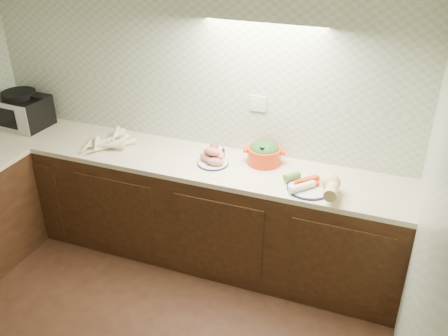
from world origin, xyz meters
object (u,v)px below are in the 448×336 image
(toaster_oven, at_px, (21,110))
(sweet_potato_plate, at_px, (213,158))
(dutch_oven, at_px, (264,153))
(veg_plate, at_px, (319,184))
(onion_bowl, at_px, (216,151))
(parsnip_pile, at_px, (106,140))

(toaster_oven, relative_size, sweet_potato_plate, 1.88)
(dutch_oven, bearing_deg, veg_plate, -42.20)
(sweet_potato_plate, relative_size, onion_bowl, 1.75)
(sweet_potato_plate, bearing_deg, dutch_oven, 23.03)
(onion_bowl, xyz_separation_m, veg_plate, (0.87, -0.24, 0.01))
(veg_plate, bearing_deg, sweet_potato_plate, 172.68)
(onion_bowl, bearing_deg, veg_plate, -15.27)
(onion_bowl, bearing_deg, sweet_potato_plate, -75.75)
(dutch_oven, xyz_separation_m, veg_plate, (0.48, -0.26, -0.04))
(dutch_oven, bearing_deg, toaster_oven, 168.43)
(dutch_oven, bearing_deg, onion_bowl, 169.73)
(parsnip_pile, bearing_deg, sweet_potato_plate, -0.24)
(toaster_oven, distance_m, parsnip_pile, 0.91)
(toaster_oven, distance_m, sweet_potato_plate, 1.86)
(parsnip_pile, distance_m, veg_plate, 1.80)
(onion_bowl, relative_size, dutch_oven, 0.44)
(sweet_potato_plate, bearing_deg, veg_plate, -7.32)
(parsnip_pile, height_order, veg_plate, veg_plate)
(sweet_potato_plate, height_order, veg_plate, same)
(toaster_oven, distance_m, dutch_oven, 2.22)
(parsnip_pile, height_order, sweet_potato_plate, sweet_potato_plate)
(parsnip_pile, height_order, dutch_oven, dutch_oven)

